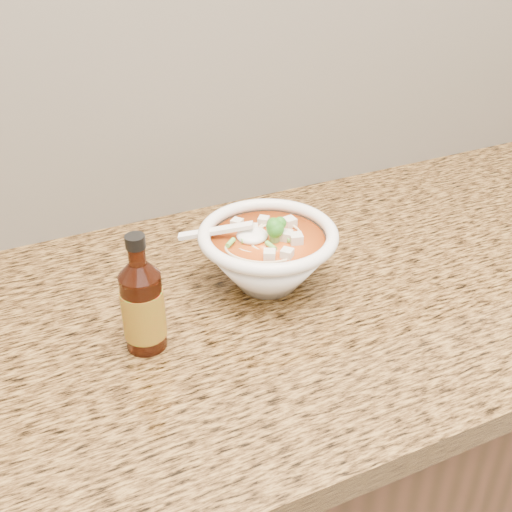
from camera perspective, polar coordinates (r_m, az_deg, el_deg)
name	(u,v)px	position (r m, az deg, el deg)	size (l,w,h in m)	color
cabinet	(271,492)	(1.31, 1.38, -20.21)	(4.00, 0.65, 0.86)	#34200F
counter_slab	(275,303)	(0.99, 1.71, -4.23)	(4.00, 0.68, 0.04)	olive
soup_bowl	(268,256)	(0.98, 1.04, 0.04)	(0.23, 0.21, 0.12)	white
hot_sauce_bottle	(143,306)	(0.86, -10.03, -4.43)	(0.07, 0.07, 0.17)	#391207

